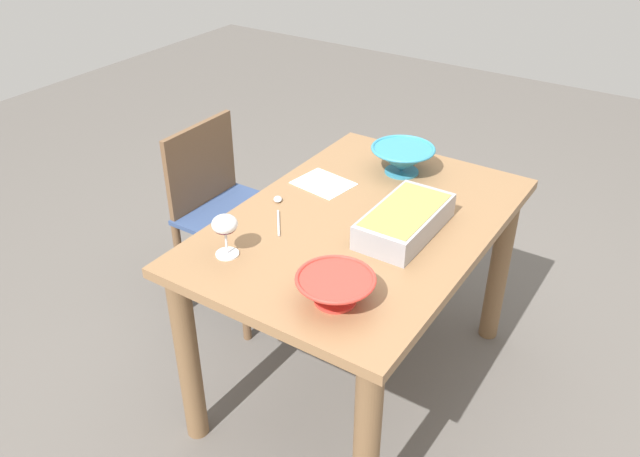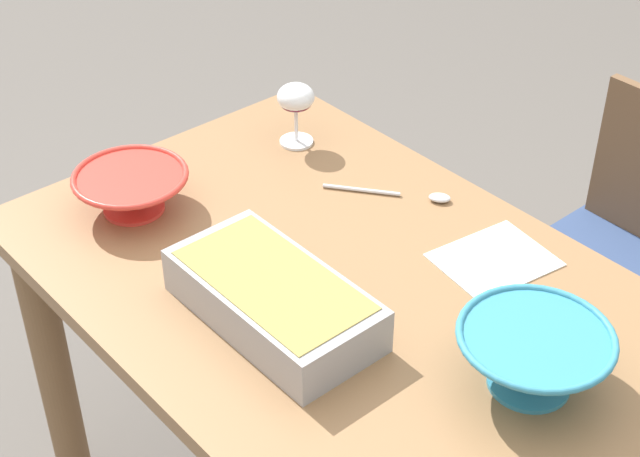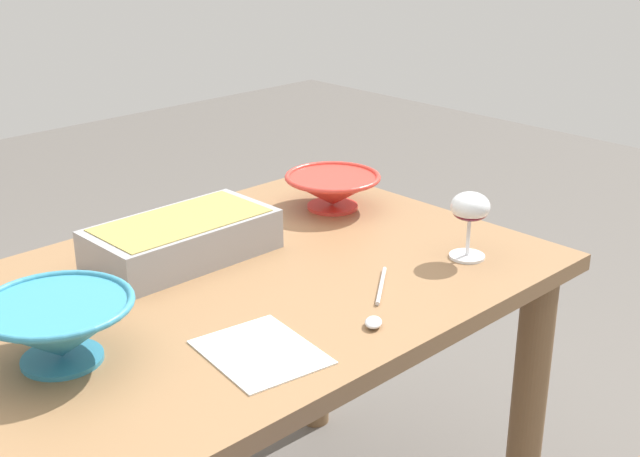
{
  "view_description": "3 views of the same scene",
  "coord_description": "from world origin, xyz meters",
  "px_view_note": "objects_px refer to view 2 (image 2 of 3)",
  "views": [
    {
      "loc": [
        1.66,
        0.92,
        1.89
      ],
      "look_at": [
        0.16,
        -0.07,
        0.77
      ],
      "focal_mm": 36.21,
      "sensor_mm": 36.0,
      "label": 1
    },
    {
      "loc": [
        -1.01,
        0.92,
        1.85
      ],
      "look_at": [
        0.07,
        -0.01,
        0.81
      ],
      "focal_mm": 54.65,
      "sensor_mm": 36.0,
      "label": 2
    },
    {
      "loc": [
        -0.93,
        -1.21,
        1.45
      ],
      "look_at": [
        0.16,
        -0.07,
        0.83
      ],
      "focal_mm": 47.98,
      "sensor_mm": 36.0,
      "label": 3
    }
  ],
  "objects_px": {
    "casserole_dish": "(273,297)",
    "small_bowl": "(132,189)",
    "serving_spoon": "(412,195)",
    "mixing_bowl": "(533,357)",
    "napkin": "(494,260)",
    "wine_glass": "(296,101)",
    "dining_table": "(338,336)",
    "chair": "(630,263)"
  },
  "relations": [
    {
      "from": "dining_table",
      "to": "serving_spoon",
      "type": "xyz_separation_m",
      "value": [
        0.1,
        -0.28,
        0.15
      ]
    },
    {
      "from": "casserole_dish",
      "to": "wine_glass",
      "type": "bearing_deg",
      "value": -43.41
    },
    {
      "from": "dining_table",
      "to": "napkin",
      "type": "relative_size",
      "value": 6.06
    },
    {
      "from": "mixing_bowl",
      "to": "small_bowl",
      "type": "height_order",
      "value": "mixing_bowl"
    },
    {
      "from": "casserole_dish",
      "to": "serving_spoon",
      "type": "height_order",
      "value": "casserole_dish"
    },
    {
      "from": "casserole_dish",
      "to": "small_bowl",
      "type": "xyz_separation_m",
      "value": [
        0.44,
        0.01,
        -0.0
      ]
    },
    {
      "from": "casserole_dish",
      "to": "small_bowl",
      "type": "relative_size",
      "value": 1.67
    },
    {
      "from": "chair",
      "to": "mixing_bowl",
      "type": "distance_m",
      "value": 0.83
    },
    {
      "from": "chair",
      "to": "small_bowl",
      "type": "height_order",
      "value": "chair"
    },
    {
      "from": "casserole_dish",
      "to": "dining_table",
      "type": "bearing_deg",
      "value": -87.05
    },
    {
      "from": "chair",
      "to": "casserole_dish",
      "type": "xyz_separation_m",
      "value": [
        0.14,
        0.92,
        0.32
      ]
    },
    {
      "from": "chair",
      "to": "wine_glass",
      "type": "distance_m",
      "value": 0.85
    },
    {
      "from": "dining_table",
      "to": "napkin",
      "type": "xyz_separation_m",
      "value": [
        -0.15,
        -0.25,
        0.14
      ]
    },
    {
      "from": "casserole_dish",
      "to": "mixing_bowl",
      "type": "distance_m",
      "value": 0.44
    },
    {
      "from": "chair",
      "to": "mixing_bowl",
      "type": "height_order",
      "value": "mixing_bowl"
    },
    {
      "from": "dining_table",
      "to": "casserole_dish",
      "type": "bearing_deg",
      "value": 92.95
    },
    {
      "from": "dining_table",
      "to": "small_bowl",
      "type": "distance_m",
      "value": 0.5
    },
    {
      "from": "chair",
      "to": "serving_spoon",
      "type": "distance_m",
      "value": 0.61
    },
    {
      "from": "mixing_bowl",
      "to": "napkin",
      "type": "bearing_deg",
      "value": -39.47
    },
    {
      "from": "napkin",
      "to": "casserole_dish",
      "type": "bearing_deg",
      "value": 71.27
    },
    {
      "from": "wine_glass",
      "to": "serving_spoon",
      "type": "height_order",
      "value": "wine_glass"
    },
    {
      "from": "small_bowl",
      "to": "mixing_bowl",
      "type": "bearing_deg",
      "value": -165.61
    },
    {
      "from": "small_bowl",
      "to": "serving_spoon",
      "type": "distance_m",
      "value": 0.56
    },
    {
      "from": "casserole_dish",
      "to": "serving_spoon",
      "type": "xyz_separation_m",
      "value": [
        0.11,
        -0.44,
        -0.04
      ]
    },
    {
      "from": "napkin",
      "to": "small_bowl",
      "type": "bearing_deg",
      "value": 35.65
    },
    {
      "from": "mixing_bowl",
      "to": "small_bowl",
      "type": "bearing_deg",
      "value": 14.39
    },
    {
      "from": "chair",
      "to": "napkin",
      "type": "relative_size",
      "value": 4.12
    },
    {
      "from": "chair",
      "to": "small_bowl",
      "type": "bearing_deg",
      "value": 58.18
    },
    {
      "from": "casserole_dish",
      "to": "napkin",
      "type": "xyz_separation_m",
      "value": [
        -0.14,
        -0.41,
        -0.05
      ]
    },
    {
      "from": "mixing_bowl",
      "to": "napkin",
      "type": "xyz_separation_m",
      "value": [
        0.25,
        -0.2,
        -0.06
      ]
    },
    {
      "from": "dining_table",
      "to": "small_bowl",
      "type": "bearing_deg",
      "value": 20.57
    },
    {
      "from": "casserole_dish",
      "to": "mixing_bowl",
      "type": "height_order",
      "value": "mixing_bowl"
    },
    {
      "from": "napkin",
      "to": "wine_glass",
      "type": "bearing_deg",
      "value": 0.59
    },
    {
      "from": "wine_glass",
      "to": "casserole_dish",
      "type": "xyz_separation_m",
      "value": [
        -0.43,
        0.4,
        -0.05
      ]
    },
    {
      "from": "casserole_dish",
      "to": "serving_spoon",
      "type": "bearing_deg",
      "value": -76.28
    },
    {
      "from": "wine_glass",
      "to": "casserole_dish",
      "type": "distance_m",
      "value": 0.59
    },
    {
      "from": "dining_table",
      "to": "napkin",
      "type": "distance_m",
      "value": 0.32
    },
    {
      "from": "dining_table",
      "to": "wine_glass",
      "type": "xyz_separation_m",
      "value": [
        0.42,
        -0.25,
        0.24
      ]
    },
    {
      "from": "dining_table",
      "to": "chair",
      "type": "xyz_separation_m",
      "value": [
        -0.15,
        -0.77,
        -0.13
      ]
    },
    {
      "from": "mixing_bowl",
      "to": "napkin",
      "type": "distance_m",
      "value": 0.32
    },
    {
      "from": "wine_glass",
      "to": "mixing_bowl",
      "type": "relative_size",
      "value": 0.58
    },
    {
      "from": "chair",
      "to": "napkin",
      "type": "distance_m",
      "value": 0.58
    }
  ]
}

